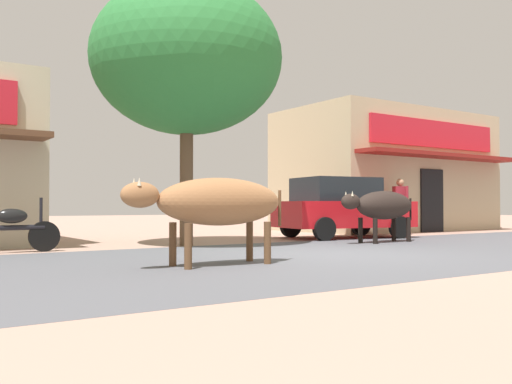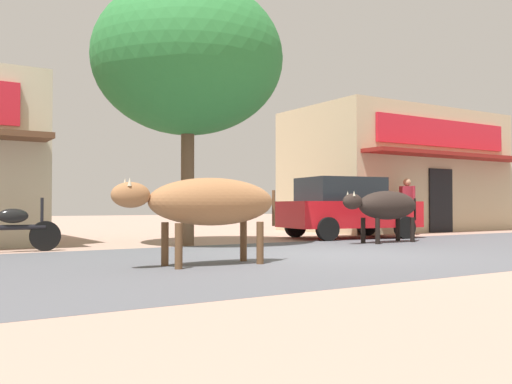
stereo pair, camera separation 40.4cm
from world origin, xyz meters
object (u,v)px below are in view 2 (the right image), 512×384
roadside_tree (188,59)px  pedestrian_by_shop (407,202)px  parked_hatchback_car (346,207)px  cow_far_dark (386,206)px  cow_near_brown (210,202)px  parked_motorcycle (12,228)px

roadside_tree → pedestrian_by_shop: size_ratio=3.46×
parked_hatchback_car → cow_far_dark: 2.02m
parked_hatchback_car → pedestrian_by_shop: (2.56, 0.18, 0.16)m
cow_far_dark → roadside_tree: bearing=159.2°
parked_hatchback_car → pedestrian_by_shop: pedestrian_by_shop is taller
roadside_tree → cow_near_brown: size_ratio=2.20×
pedestrian_by_shop → cow_near_brown: bearing=-153.8°
parked_motorcycle → parked_hatchback_car: bearing=1.3°
roadside_tree → parked_hatchback_car: 5.91m
parked_hatchback_car → cow_near_brown: (-6.35, -4.21, 0.10)m
parked_hatchback_car → parked_motorcycle: 8.51m
roadside_tree → pedestrian_by_shop: 8.10m
roadside_tree → pedestrian_by_shop: roadside_tree is taller
parked_hatchback_car → pedestrian_by_shop: bearing=4.1°
parked_motorcycle → cow_near_brown: cow_near_brown is taller
roadside_tree → cow_far_dark: roadside_tree is taller
parked_motorcycle → cow_near_brown: 4.58m
roadside_tree → parked_motorcycle: bearing=178.4°
parked_hatchback_car → cow_near_brown: parked_hatchback_car is taller
parked_hatchback_car → parked_motorcycle: size_ratio=2.08×
cow_near_brown → parked_hatchback_car: bearing=33.5°
parked_motorcycle → pedestrian_by_shop: 11.08m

